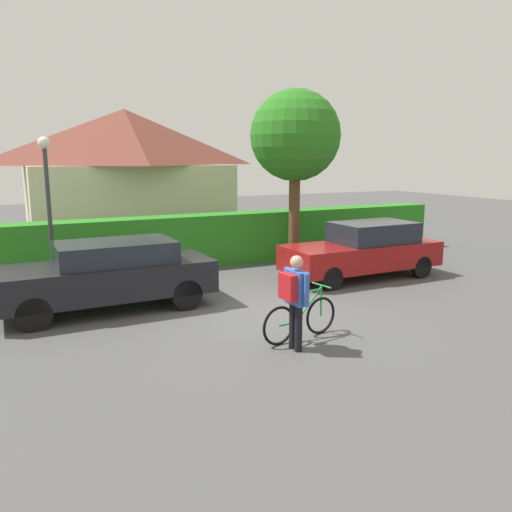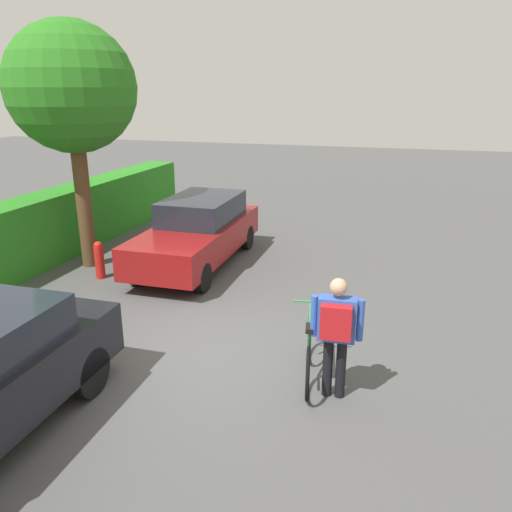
{
  "view_description": "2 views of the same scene",
  "coord_description": "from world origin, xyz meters",
  "px_view_note": "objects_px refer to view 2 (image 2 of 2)",
  "views": [
    {
      "loc": [
        -4.72,
        -9.32,
        3.25
      ],
      "look_at": [
        -0.29,
        -0.33,
        1.3
      ],
      "focal_mm": 35.79,
      "sensor_mm": 36.0,
      "label": 1
    },
    {
      "loc": [
        -6.26,
        -2.9,
        3.85
      ],
      "look_at": [
        1.18,
        -0.62,
        1.27
      ],
      "focal_mm": 35.45,
      "sensor_mm": 36.0,
      "label": 2
    }
  ],
  "objects_px": {
    "tree_kerbside": "(72,90)",
    "parked_car_far": "(198,231)",
    "bicycle": "(309,352)",
    "person_rider": "(336,328)",
    "fire_hydrant": "(99,259)"
  },
  "relations": [
    {
      "from": "person_rider",
      "to": "bicycle",
      "type": "bearing_deg",
      "value": 47.23
    },
    {
      "from": "tree_kerbside",
      "to": "fire_hydrant",
      "type": "height_order",
      "value": "tree_kerbside"
    },
    {
      "from": "tree_kerbside",
      "to": "fire_hydrant",
      "type": "distance_m",
      "value": 3.55
    },
    {
      "from": "tree_kerbside",
      "to": "fire_hydrant",
      "type": "xyz_separation_m",
      "value": [
        -0.65,
        -0.7,
        -3.42
      ]
    },
    {
      "from": "parked_car_far",
      "to": "person_rider",
      "type": "distance_m",
      "value": 5.83
    },
    {
      "from": "bicycle",
      "to": "tree_kerbside",
      "type": "relative_size",
      "value": 0.32
    },
    {
      "from": "parked_car_far",
      "to": "person_rider",
      "type": "height_order",
      "value": "person_rider"
    },
    {
      "from": "parked_car_far",
      "to": "fire_hydrant",
      "type": "relative_size",
      "value": 5.45
    },
    {
      "from": "tree_kerbside",
      "to": "parked_car_far",
      "type": "bearing_deg",
      "value": -70.27
    },
    {
      "from": "parked_car_far",
      "to": "tree_kerbside",
      "type": "xyz_separation_m",
      "value": [
        -0.84,
        2.35,
        3.06
      ]
    },
    {
      "from": "parked_car_far",
      "to": "tree_kerbside",
      "type": "distance_m",
      "value": 3.95
    },
    {
      "from": "person_rider",
      "to": "tree_kerbside",
      "type": "bearing_deg",
      "value": 59.68
    },
    {
      "from": "person_rider",
      "to": "tree_kerbside",
      "type": "distance_m",
      "value": 7.65
    },
    {
      "from": "bicycle",
      "to": "tree_kerbside",
      "type": "distance_m",
      "value": 7.42
    },
    {
      "from": "parked_car_far",
      "to": "bicycle",
      "type": "relative_size",
      "value": 2.62
    }
  ]
}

